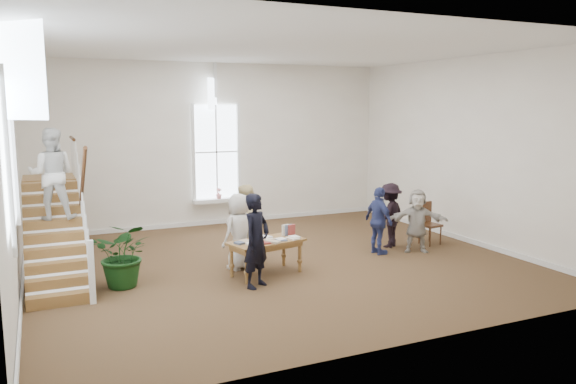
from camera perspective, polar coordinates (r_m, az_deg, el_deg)
name	(u,v)px	position (r m, az deg, el deg)	size (l,w,h in m)	color
ground	(279,263)	(12.05, -0.88, -7.27)	(10.00, 10.00, 0.00)	#4B321D
room_shell	(218,210)	(15.98, -7.12, -1.86)	(10.49, 10.00, 10.00)	silver
staircase	(53,197)	(11.52, -22.73, -0.45)	(1.10, 4.10, 2.92)	brown
library_table	(266,244)	(11.15, -2.24, -5.35)	(1.61, 1.06, 0.75)	brown
police_officer	(257,241)	(10.34, -3.21, -4.96)	(0.64, 0.42, 1.75)	black
elderly_woman	(239,231)	(11.54, -4.97, -4.00)	(0.77, 0.50, 1.57)	beige
person_yellow	(245,223)	(12.09, -4.41, -3.17)	(0.81, 0.63, 1.67)	#DCC589
woman_cluster_a	(379,221)	(12.80, 9.22, -2.90)	(0.90, 0.37, 1.53)	navy
woman_cluster_b	(390,215)	(13.50, 10.30, -2.33)	(0.99, 0.57, 1.53)	black
woman_cluster_c	(417,221)	(13.16, 12.97, -2.85)	(1.35, 0.43, 1.46)	#BAB3A7
floor_plant	(124,254)	(10.82, -16.29, -6.08)	(1.12, 0.97, 1.24)	#103310
side_chair	(428,221)	(14.04, 14.01, -2.83)	(0.50, 0.50, 1.02)	#3E2710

